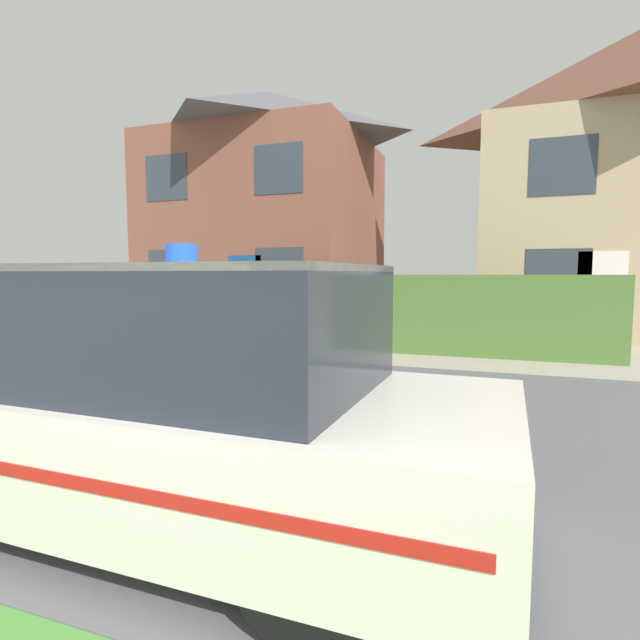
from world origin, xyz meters
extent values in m
cube|color=#5B5B60|center=(0.00, 4.58, 0.01)|extent=(28.00, 6.81, 0.01)
cube|color=#4C7233|center=(-0.44, 9.76, 0.79)|extent=(8.56, 0.72, 1.58)
cylinder|color=black|center=(-1.85, 3.02, 0.32)|extent=(0.62, 0.21, 0.62)
cylinder|color=black|center=(0.99, 2.98, 0.32)|extent=(0.62, 0.21, 0.62)
cylinder|color=black|center=(0.97, 1.43, 0.32)|extent=(0.62, 0.21, 0.62)
cube|color=silver|center=(-0.44, 2.23, 0.54)|extent=(4.60, 1.80, 0.72)
cube|color=#232833|center=(-0.17, 2.22, 1.27)|extent=(2.35, 1.60, 0.75)
cube|color=silver|center=(-0.17, 2.22, 1.63)|extent=(2.35, 1.60, 0.04)
cube|color=red|center=(-0.43, 3.10, 0.59)|extent=(4.35, 0.07, 0.07)
cube|color=red|center=(-0.45, 1.35, 0.59)|extent=(4.35, 0.07, 0.07)
cylinder|color=blue|center=(-0.17, 2.22, 1.72)|extent=(0.20, 0.20, 0.13)
cylinder|color=black|center=(-5.17, 6.10, 0.35)|extent=(0.67, 0.22, 0.67)
cube|color=brown|center=(-5.69, 14.93, 2.94)|extent=(6.44, 6.22, 5.88)
pyramid|color=#56565B|center=(-5.69, 14.93, 6.72)|extent=(6.76, 6.53, 1.68)
cube|color=navy|center=(-4.96, 11.82, 1.05)|extent=(1.00, 0.02, 2.10)
cube|color=#333D47|center=(-7.46, 11.82, 1.65)|extent=(1.40, 0.02, 1.30)
cube|color=#333D47|center=(-3.92, 11.82, 1.65)|extent=(1.40, 0.02, 1.30)
cube|color=#333D47|center=(-7.46, 11.82, 4.35)|extent=(1.40, 0.02, 1.30)
cube|color=#333D47|center=(-3.92, 11.82, 4.35)|extent=(1.40, 0.02, 1.30)
cube|color=tan|center=(5.09, 15.13, 2.72)|extent=(7.92, 5.71, 5.43)
cube|color=white|center=(3.82, 12.27, 1.05)|extent=(1.00, 0.02, 2.10)
cube|color=#333D47|center=(2.91, 12.27, 1.52)|extent=(1.40, 0.02, 1.30)
cube|color=#333D47|center=(2.91, 12.27, 4.02)|extent=(1.40, 0.02, 1.30)
camera|label=1|loc=(1.71, -0.43, 1.60)|focal=28.00mm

